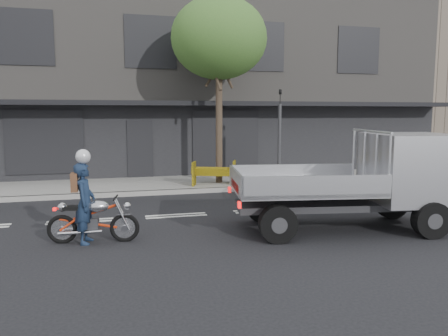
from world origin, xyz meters
TOP-DOWN VIEW (x-y plane):
  - ground at (0.00, 0.00)m, footprint 80.00×80.00m
  - sidewalk at (0.00, 4.70)m, footprint 32.00×3.20m
  - kerb at (0.00, 3.10)m, footprint 32.00×0.20m
  - building_main at (0.00, 11.30)m, footprint 26.00×10.00m
  - street_tree at (2.20, 4.20)m, footprint 3.40×3.40m
  - traffic_light_pole at (4.20, 3.35)m, footprint 0.12×0.12m
  - motorcycle at (-2.00, -1.92)m, footprint 1.88×0.55m
  - rider at (-2.15, -1.92)m, footprint 0.49×0.66m
  - flatbed_ute at (4.65, -2.45)m, footprint 5.23×2.73m
  - construction_barrier at (1.91, 3.50)m, footprint 1.69×1.15m

SIDE VIEW (x-z plane):
  - ground at x=0.00m, z-range 0.00..0.00m
  - sidewalk at x=0.00m, z-range 0.00..0.15m
  - kerb at x=0.00m, z-range 0.00..0.15m
  - motorcycle at x=-2.00m, z-range 0.01..0.98m
  - construction_barrier at x=1.91m, z-range 0.15..1.03m
  - rider at x=-2.15m, z-range 0.00..1.67m
  - flatbed_ute at x=4.65m, z-range 0.16..2.47m
  - traffic_light_pole at x=4.20m, z-range -0.10..3.40m
  - building_main at x=0.00m, z-range 0.00..8.00m
  - street_tree at x=2.20m, z-range 1.90..8.65m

